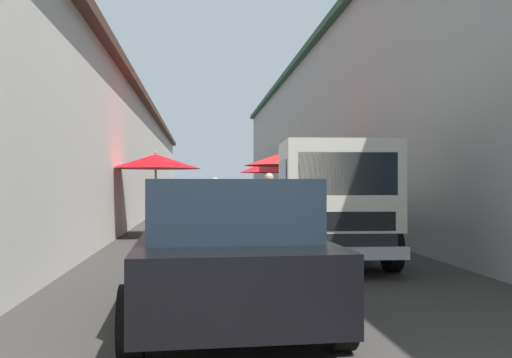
# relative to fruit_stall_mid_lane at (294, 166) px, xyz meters

# --- Properties ---
(ground) EXTENTS (90.00, 90.00, 0.00)m
(ground) POSITION_rel_fruit_stall_mid_lane_xyz_m (1.34, 1.47, -1.89)
(ground) COLOR #33302D
(building_left_whitewash) EXTENTS (49.80, 7.50, 4.66)m
(building_left_whitewash) POSITION_rel_fruit_stall_mid_lane_xyz_m (3.59, 8.19, 0.45)
(building_left_whitewash) COLOR beige
(building_left_whitewash) RESTS_ON ground
(building_right_concrete) EXTENTS (49.80, 7.50, 6.88)m
(building_right_concrete) POSITION_rel_fruit_stall_mid_lane_xyz_m (3.59, -5.26, 1.56)
(building_right_concrete) COLOR gray
(building_right_concrete) RESTS_ON ground
(fruit_stall_mid_lane) EXTENTS (2.71, 2.71, 2.43)m
(fruit_stall_mid_lane) POSITION_rel_fruit_stall_mid_lane_xyz_m (0.00, 0.00, 0.00)
(fruit_stall_mid_lane) COLOR #9E9EA3
(fruit_stall_mid_lane) RESTS_ON ground
(fruit_stall_near_right) EXTENTS (2.33, 2.33, 2.43)m
(fruit_stall_near_right) POSITION_rel_fruit_stall_mid_lane_xyz_m (7.68, -0.22, -0.00)
(fruit_stall_near_right) COLOR #9E9EA3
(fruit_stall_near_right) RESTS_ON ground
(fruit_stall_far_right) EXTENTS (2.36, 2.36, 2.25)m
(fruit_stall_far_right) POSITION_rel_fruit_stall_mid_lane_xyz_m (-0.29, 3.67, -0.20)
(fruit_stall_far_right) COLOR #9E9EA3
(fruit_stall_far_right) RESTS_ON ground
(hatchback_car) EXTENTS (3.97, 2.05, 1.45)m
(hatchback_car) POSITION_rel_fruit_stall_mid_lane_xyz_m (-8.71, 2.32, -1.15)
(hatchback_car) COLOR black
(hatchback_car) RESTS_ON ground
(delivery_truck) EXTENTS (5.01, 2.19, 2.08)m
(delivery_truck) POSITION_rel_fruit_stall_mid_lane_xyz_m (-5.38, 0.35, -0.85)
(delivery_truck) COLOR black
(delivery_truck) RESTS_ON ground
(vendor_by_crates) EXTENTS (0.62, 0.37, 1.67)m
(vendor_by_crates) POSITION_rel_fruit_stall_mid_lane_xyz_m (-1.60, 0.91, -0.92)
(vendor_by_crates) COLOR #232328
(vendor_by_crates) RESTS_ON ground
(vendor_in_shade) EXTENTS (0.60, 0.35, 1.58)m
(vendor_in_shade) POSITION_rel_fruit_stall_mid_lane_xyz_m (-0.15, 2.17, -0.99)
(vendor_in_shade) COLOR navy
(vendor_in_shade) RESTS_ON ground
(parked_scooter) EXTENTS (1.67, 0.57, 1.14)m
(parked_scooter) POSITION_rel_fruit_stall_mid_lane_xyz_m (2.91, -0.79, -1.44)
(parked_scooter) COLOR black
(parked_scooter) RESTS_ON ground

